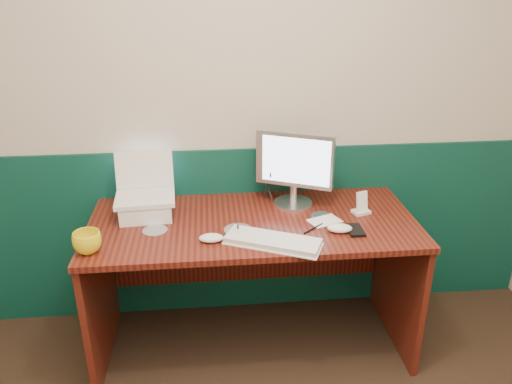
{
  "coord_description": "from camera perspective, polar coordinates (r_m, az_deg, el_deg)",
  "views": [
    {
      "loc": [
        -0.15,
        -0.79,
        1.86
      ],
      "look_at": [
        0.06,
        1.23,
        0.97
      ],
      "focal_mm": 35.0,
      "sensor_mm": 36.0,
      "label": 1
    }
  ],
  "objects": [
    {
      "name": "cd_loose_a",
      "position": [
        2.41,
        -11.47,
        -4.29
      ],
      "size": [
        0.12,
        0.12,
        0.0
      ],
      "primitive_type": "cylinder",
      "color": "#B0B7C0",
      "rests_on": "desk"
    },
    {
      "name": "music_player",
      "position": [
        2.55,
        12.02,
        -1.04
      ],
      "size": [
        0.06,
        0.05,
        0.1
      ],
      "primitive_type": "cube",
      "rotation": [
        -0.17,
        0.0,
        0.33
      ],
      "color": "white",
      "rests_on": "dock"
    },
    {
      "name": "mouse_left",
      "position": [
        2.26,
        -5.14,
        -5.25
      ],
      "size": [
        0.11,
        0.07,
        0.04
      ],
      "primitive_type": "ellipsoid",
      "rotation": [
        0.0,
        0.0,
        -0.04
      ],
      "color": "white",
      "rests_on": "desk"
    },
    {
      "name": "camcorder",
      "position": [
        2.64,
        1.74,
        1.32
      ],
      "size": [
        0.1,
        0.14,
        0.21
      ],
      "primitive_type": null,
      "rotation": [
        0.0,
        0.0,
        -0.06
      ],
      "color": "silver",
      "rests_on": "desk"
    },
    {
      "name": "keyboard",
      "position": [
        2.24,
        1.93,
        -5.7
      ],
      "size": [
        0.44,
        0.3,
        0.02
      ],
      "primitive_type": "cube",
      "rotation": [
        0.0,
        0.0,
        -0.43
      ],
      "color": "silver",
      "rests_on": "desk"
    },
    {
      "name": "laptop",
      "position": [
        2.47,
        -12.77,
        1.58
      ],
      "size": [
        0.3,
        0.24,
        0.24
      ],
      "primitive_type": null,
      "rotation": [
        0.0,
        0.0,
        0.07
      ],
      "color": "silver",
      "rests_on": "laptop_riser"
    },
    {
      "name": "wainscot",
      "position": [
        2.87,
        -2.15,
        -4.61
      ],
      "size": [
        3.48,
        0.02,
        1.0
      ],
      "primitive_type": "cube",
      "color": "#073025",
      "rests_on": "ground"
    },
    {
      "name": "desk",
      "position": [
        2.64,
        -0.33,
        -10.62
      ],
      "size": [
        1.6,
        0.7,
        0.75
      ],
      "primitive_type": "cube",
      "color": "#3C100B",
      "rests_on": "ground"
    },
    {
      "name": "cd_loose_b",
      "position": [
        2.52,
        7.48,
        -2.7
      ],
      "size": [
        0.11,
        0.11,
        0.0
      ],
      "primitive_type": "cylinder",
      "color": "silver",
      "rests_on": "desk"
    },
    {
      "name": "dock",
      "position": [
        2.57,
        11.91,
        -2.22
      ],
      "size": [
        0.1,
        0.09,
        0.02
      ],
      "primitive_type": "cube",
      "rotation": [
        0.0,
        0.0,
        0.33
      ],
      "color": "white",
      "rests_on": "desk"
    },
    {
      "name": "monitor",
      "position": [
        2.54,
        4.39,
        2.55
      ],
      "size": [
        0.41,
        0.27,
        0.39
      ],
      "primitive_type": null,
      "rotation": [
        0.0,
        0.0,
        -0.43
      ],
      "color": "silver",
      "rests_on": "desk"
    },
    {
      "name": "mouse_right",
      "position": [
        2.37,
        9.55,
        -4.1
      ],
      "size": [
        0.13,
        0.09,
        0.04
      ],
      "primitive_type": "ellipsoid",
      "rotation": [
        0.0,
        0.0,
        -0.16
      ],
      "color": "white",
      "rests_on": "desk"
    },
    {
      "name": "laptop_riser",
      "position": [
        2.53,
        -12.45,
        -1.83
      ],
      "size": [
        0.26,
        0.23,
        0.09
      ],
      "primitive_type": "cube",
      "rotation": [
        0.0,
        0.0,
        0.07
      ],
      "color": "white",
      "rests_on": "desk"
    },
    {
      "name": "cd_spindle",
      "position": [
        2.32,
        -2.07,
        -4.58
      ],
      "size": [
        0.13,
        0.13,
        0.03
      ],
      "primitive_type": "cylinder",
      "color": "silver",
      "rests_on": "desk"
    },
    {
      "name": "pda",
      "position": [
        2.39,
        11.28,
        -4.29
      ],
      "size": [
        0.07,
        0.12,
        0.01
      ],
      "primitive_type": "cube",
      "rotation": [
        0.0,
        0.0,
        -0.01
      ],
      "color": "black",
      "rests_on": "desk"
    },
    {
      "name": "papers",
      "position": [
        2.46,
        7.85,
        -3.29
      ],
      "size": [
        0.18,
        0.15,
        0.0
      ],
      "primitive_type": "cube",
      "rotation": [
        0.0,
        0.0,
        0.38
      ],
      "color": "white",
      "rests_on": "desk"
    },
    {
      "name": "back_wall",
      "position": [
        2.62,
        -2.41,
        10.16
      ],
      "size": [
        3.5,
        0.04,
        2.5
      ],
      "primitive_type": "cube",
      "color": "#C0B3A2",
      "rests_on": "ground"
    },
    {
      "name": "pen",
      "position": [
        2.38,
        6.58,
        -4.15
      ],
      "size": [
        0.11,
        0.09,
        0.01
      ],
      "primitive_type": "cylinder",
      "rotation": [
        0.0,
        1.57,
        0.7
      ],
      "color": "black",
      "rests_on": "desk"
    },
    {
      "name": "mug",
      "position": [
        2.28,
        -18.73,
        -5.47
      ],
      "size": [
        0.15,
        0.15,
        0.1
      ],
      "primitive_type": "imported",
      "rotation": [
        0.0,
        0.0,
        -0.3
      ],
      "color": "yellow",
      "rests_on": "desk"
    }
  ]
}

